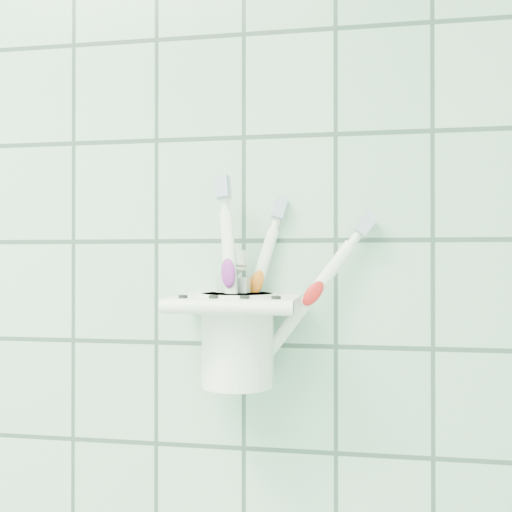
{
  "coord_description": "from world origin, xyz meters",
  "views": [
    {
      "loc": [
        0.75,
        0.56,
        1.35
      ],
      "look_at": [
        0.66,
        1.1,
        1.35
      ],
      "focal_mm": 40.0,
      "sensor_mm": 36.0,
      "label": 1
    }
  ],
  "objects_px": {
    "holder_bracket": "(236,305)",
    "toothbrush_pink": "(237,274)",
    "toothpaste_tube": "(232,304)",
    "cup": "(238,336)",
    "toothbrush_orange": "(250,274)",
    "toothbrush_blue": "(228,281)"
  },
  "relations": [
    {
      "from": "cup",
      "to": "toothbrush_orange",
      "type": "height_order",
      "value": "toothbrush_orange"
    },
    {
      "from": "holder_bracket",
      "to": "toothbrush_pink",
      "type": "height_order",
      "value": "toothbrush_pink"
    },
    {
      "from": "toothbrush_pink",
      "to": "toothbrush_blue",
      "type": "xyz_separation_m",
      "value": [
        -0.01,
        0.03,
        -0.01
      ]
    },
    {
      "from": "holder_bracket",
      "to": "toothpaste_tube",
      "type": "height_order",
      "value": "toothpaste_tube"
    },
    {
      "from": "cup",
      "to": "toothbrush_pink",
      "type": "xyz_separation_m",
      "value": [
        0.0,
        -0.02,
        0.07
      ]
    },
    {
      "from": "toothbrush_blue",
      "to": "toothpaste_tube",
      "type": "height_order",
      "value": "toothbrush_blue"
    },
    {
      "from": "toothbrush_blue",
      "to": "toothbrush_orange",
      "type": "xyz_separation_m",
      "value": [
        0.02,
        -0.0,
        0.01
      ]
    },
    {
      "from": "toothpaste_tube",
      "to": "toothbrush_blue",
      "type": "bearing_deg",
      "value": 144.51
    },
    {
      "from": "cup",
      "to": "toothbrush_orange",
      "type": "distance_m",
      "value": 0.07
    },
    {
      "from": "cup",
      "to": "toothbrush_pink",
      "type": "relative_size",
      "value": 0.45
    },
    {
      "from": "toothpaste_tube",
      "to": "cup",
      "type": "bearing_deg",
      "value": 0.39
    },
    {
      "from": "toothbrush_blue",
      "to": "toothpaste_tube",
      "type": "distance_m",
      "value": 0.03
    },
    {
      "from": "toothpaste_tube",
      "to": "holder_bracket",
      "type": "bearing_deg",
      "value": -32.1
    },
    {
      "from": "toothbrush_blue",
      "to": "holder_bracket",
      "type": "bearing_deg",
      "value": -50.03
    },
    {
      "from": "toothpaste_tube",
      "to": "toothbrush_orange",
      "type": "bearing_deg",
      "value": 21.55
    },
    {
      "from": "cup",
      "to": "toothbrush_orange",
      "type": "xyz_separation_m",
      "value": [
        0.01,
        0.0,
        0.07
      ]
    },
    {
      "from": "holder_bracket",
      "to": "toothbrush_orange",
      "type": "bearing_deg",
      "value": 31.6
    },
    {
      "from": "toothbrush_pink",
      "to": "toothpaste_tube",
      "type": "bearing_deg",
      "value": 121.49
    },
    {
      "from": "toothbrush_blue",
      "to": "toothbrush_orange",
      "type": "relative_size",
      "value": 0.99
    },
    {
      "from": "toothbrush_pink",
      "to": "toothbrush_orange",
      "type": "relative_size",
      "value": 1.07
    },
    {
      "from": "toothbrush_orange",
      "to": "toothpaste_tube",
      "type": "bearing_deg",
      "value": -172.09
    },
    {
      "from": "toothbrush_orange",
      "to": "cup",
      "type": "bearing_deg",
      "value": -161.79
    }
  ]
}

